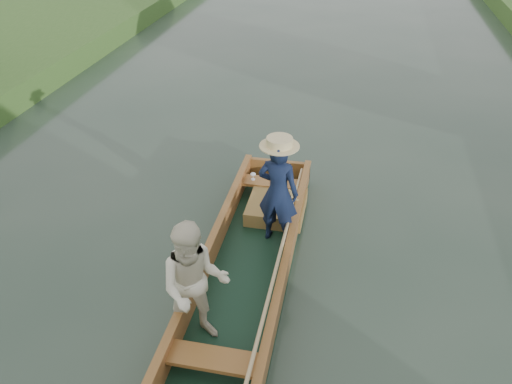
# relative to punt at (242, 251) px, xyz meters

# --- Properties ---
(ground) EXTENTS (120.00, 120.00, 0.00)m
(ground) POSITION_rel_punt_xyz_m (0.04, 0.12, -0.53)
(ground) COLOR #283D30
(ground) RESTS_ON ground
(trees_far) EXTENTS (21.18, 3.78, 4.35)m
(trees_far) POSITION_rel_punt_xyz_m (1.94, 3.18, 1.94)
(trees_far) COLOR #47331E
(trees_far) RESTS_ON ground
(punt) EXTENTS (1.34, 5.00, 1.67)m
(punt) POSITION_rel_punt_xyz_m (0.00, 0.00, 0.00)
(punt) COLOR #12301F
(punt) RESTS_ON ground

